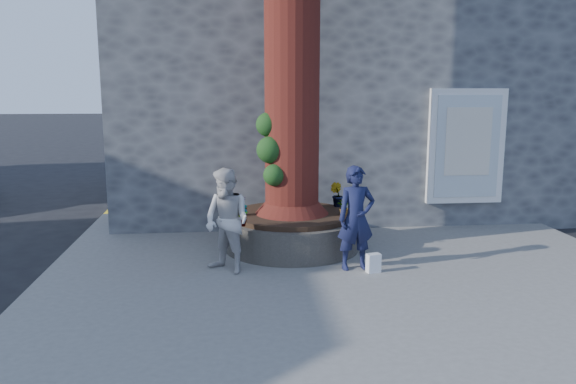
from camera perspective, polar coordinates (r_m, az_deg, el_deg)
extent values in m
plane|color=black|center=(7.75, -3.97, -10.69)|extent=(120.00, 120.00, 0.00)
cube|color=slate|center=(8.84, 5.66, -7.62)|extent=(9.00, 8.00, 0.12)
cube|color=yellow|center=(9.14, -23.88, -8.24)|extent=(0.10, 30.00, 0.01)
cube|color=#444648|center=(14.68, 4.91, 11.21)|extent=(10.00, 8.00, 6.00)
cube|color=white|center=(11.36, 17.65, 4.43)|extent=(1.50, 0.12, 2.20)
cube|color=silver|center=(11.30, 17.77, 4.40)|extent=(1.25, 0.04, 1.95)
cube|color=silver|center=(11.28, 17.84, 4.90)|extent=(0.90, 0.02, 1.30)
cylinder|color=black|center=(9.59, 0.40, -4.12)|extent=(2.30, 2.30, 0.52)
cylinder|color=black|center=(9.52, 0.40, -2.37)|extent=(2.04, 2.04, 0.08)
cone|color=#441411|center=(9.44, 0.40, -0.06)|extent=(1.24, 1.24, 0.70)
sphere|color=#154116|center=(9.10, -1.84, 4.31)|extent=(0.44, 0.44, 0.44)
sphere|color=#154116|center=(9.06, -1.40, 1.73)|extent=(0.36, 0.36, 0.36)
sphere|color=#154116|center=(9.19, -2.03, 6.87)|extent=(0.40, 0.40, 0.40)
imported|color=#15193A|center=(8.40, 6.93, -2.65)|extent=(0.61, 0.44, 1.56)
imported|color=beige|center=(8.24, -6.21, -2.94)|extent=(0.95, 0.93, 1.54)
cube|color=white|center=(8.43, 8.67, -7.14)|extent=(0.22, 0.16, 0.28)
imported|color=gray|center=(8.59, -4.64, -2.27)|extent=(0.24, 0.22, 0.37)
imported|color=gray|center=(10.03, 4.95, -0.27)|extent=(0.33, 0.33, 0.43)
imported|color=gray|center=(9.33, -4.73, -1.44)|extent=(0.25, 0.25, 0.31)
imported|color=gray|center=(9.34, 5.78, -1.58)|extent=(0.30, 0.31, 0.27)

